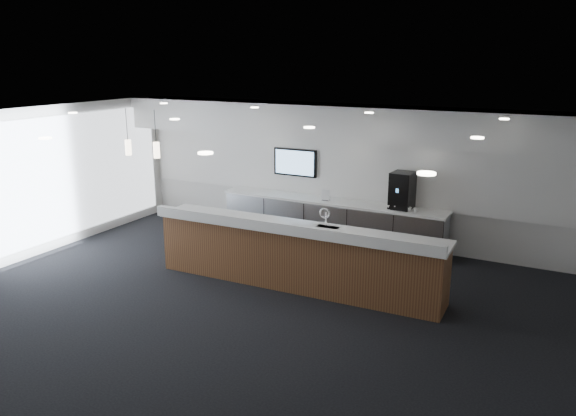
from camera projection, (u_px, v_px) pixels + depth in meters
The scene contains 21 objects.
ground at pixel (242, 304), 9.25m from camera, with size 10.00×10.00×0.00m, color black.
ceiling at pixel (238, 121), 8.48m from camera, with size 10.00×8.00×0.02m, color black.
back_wall at pixel (338, 172), 12.29m from camera, with size 10.00×0.02×3.00m, color silver.
left_wall at pixel (26, 184), 11.10m from camera, with size 0.02×8.00×3.00m, color silver.
soffit_bulkhead at pixel (331, 122), 11.61m from camera, with size 10.00×0.90×0.70m, color silver.
alcove_panel at pixel (337, 168), 12.24m from camera, with size 9.80×0.06×1.40m, color silver.
window_blinds_wall at pixel (27, 185), 11.08m from camera, with size 0.04×7.36×2.55m, color silver.
back_credenza at pixel (330, 221), 12.25m from camera, with size 5.06×0.66×0.95m.
wall_tv at pixel (295, 162), 12.62m from camera, with size 1.05×0.08×0.62m.
pendant_left at pixel (153, 151), 10.43m from camera, with size 0.12×0.12×0.30m, color #FEE9C6.
pendant_right at pixel (124, 148), 10.74m from camera, with size 0.12×0.12×0.30m, color #FEE9C6.
ceiling_can_lights at pixel (238, 123), 8.48m from camera, with size 7.00×5.00×0.02m, color silver, non-canonical shape.
service_counter at pixel (296, 255), 9.84m from camera, with size 5.31×0.99×1.49m.
coffee_machine at pixel (402, 190), 11.38m from camera, with size 0.46×0.57×0.75m.
info_sign_left at pixel (325, 195), 12.05m from camera, with size 0.18×0.02×0.24m, color silver.
info_sign_right at pixel (400, 204), 11.28m from camera, with size 0.19×0.02×0.26m, color silver.
cup_0 at pixel (416, 210), 11.15m from camera, with size 0.10×0.10×0.09m, color white.
cup_1 at pixel (409, 209), 11.21m from camera, with size 0.10×0.10×0.09m, color white.
cup_2 at pixel (402, 208), 11.27m from camera, with size 0.10×0.10×0.09m, color white.
cup_3 at pixel (395, 208), 11.33m from camera, with size 0.10×0.10×0.09m, color white.
cup_4 at pixel (389, 207), 11.40m from camera, with size 0.10×0.10×0.09m, color white.
Camera 1 is at (4.63, -7.21, 3.92)m, focal length 35.00 mm.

